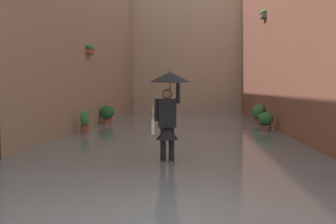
{
  "coord_description": "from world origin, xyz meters",
  "views": [
    {
      "loc": [
        -0.63,
        4.55,
        1.64
      ],
      "look_at": [
        -0.01,
        -4.42,
        1.13
      ],
      "focal_mm": 42.92,
      "sensor_mm": 36.0,
      "label": 1
    }
  ],
  "objects": [
    {
      "name": "ground_plane",
      "position": [
        0.0,
        -11.64,
        0.0
      ],
      "size": [
        60.0,
        60.0,
        0.0
      ],
      "primitive_type": "plane",
      "color": "slate"
    },
    {
      "name": "person_wading",
      "position": [
        -0.04,
        -4.04,
        1.4
      ],
      "size": [
        0.91,
        0.91,
        2.08
      ],
      "color": "#4C4233",
      "rests_on": "ground_plane"
    },
    {
      "name": "building_facade_right",
      "position": [
        4.65,
        -11.64,
        5.05
      ],
      "size": [
        2.04,
        27.28,
        10.11
      ],
      "color": "gray",
      "rests_on": "ground_plane"
    },
    {
      "name": "potted_plant_near_right",
      "position": [
        3.41,
        -13.48,
        0.52
      ],
      "size": [
        0.64,
        0.64,
        0.9
      ],
      "color": "#9E563D",
      "rests_on": "ground_plane"
    },
    {
      "name": "building_facade_far",
      "position": [
        0.0,
        -24.18,
        4.37
      ],
      "size": [
        11.1,
        1.8,
        8.73
      ],
      "primitive_type": "cube",
      "color": "tan",
      "rests_on": "ground_plane"
    },
    {
      "name": "potted_plant_far_right",
      "position": [
        3.39,
        -9.67,
        0.45
      ],
      "size": [
        0.33,
        0.33,
        0.87
      ],
      "color": "brown",
      "rests_on": "ground_plane"
    },
    {
      "name": "building_facade_left",
      "position": [
        -4.65,
        -11.63,
        4.36
      ],
      "size": [
        2.04,
        27.28,
        8.72
      ],
      "color": "#935642",
      "rests_on": "ground_plane"
    },
    {
      "name": "potted_plant_far_left",
      "position": [
        -3.48,
        -13.92,
        0.53
      ],
      "size": [
        0.58,
        0.58,
        0.94
      ],
      "color": "brown",
      "rests_on": "ground_plane"
    },
    {
      "name": "potted_plant_near_left",
      "position": [
        -3.3,
        -10.94,
        0.43
      ],
      "size": [
        0.6,
        0.6,
        0.76
      ],
      "color": "brown",
      "rests_on": "ground_plane"
    },
    {
      "name": "flood_water",
      "position": [
        0.0,
        -11.64,
        0.03
      ],
      "size": [
        8.3,
        29.28,
        0.07
      ],
      "primitive_type": "cube",
      "color": "slate",
      "rests_on": "ground_plane"
    }
  ]
}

